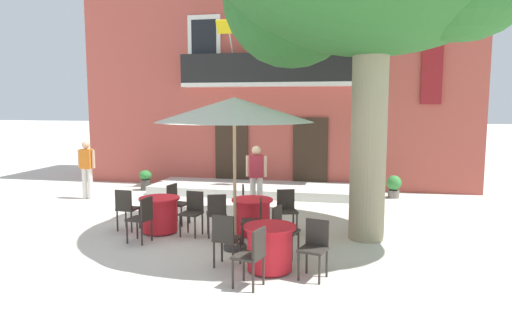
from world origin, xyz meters
The scene contains 23 objects.
ground_plane centered at (0.00, 0.00, 0.00)m, with size 120.00×120.00×0.00m, color beige.
building_facade centered at (0.65, 6.99, 3.75)m, with size 13.00×5.09×7.50m.
entrance_step_platform centered at (0.64, 4.00, 0.12)m, with size 6.95×2.00×0.25m, color silver.
cafe_table_near_tree centered at (1.22, -0.50, 0.39)m, with size 0.86×0.86×0.76m.
cafe_chair_near_tree_0 centered at (1.44, -1.22, 0.53)m, with size 0.47×0.47×0.91m.
cafe_chair_near_tree_1 centered at (1.90, -0.18, 0.53)m, with size 0.51×0.51×0.91m.
cafe_chair_near_tree_2 centered at (0.97, 0.21, 0.53)m, with size 0.49×0.49×0.91m.
cafe_chair_near_tree_3 centered at (0.54, -0.83, 0.53)m, with size 0.51×0.51×0.91m.
cafe_table_middle centered at (-0.74, -0.75, 0.39)m, with size 0.86×0.86×0.76m.
cafe_chair_middle_0 centered at (-1.49, -0.78, 0.53)m, with size 0.42×0.42×0.91m.
cafe_chair_middle_1 centered at (-0.78, -1.50, 0.53)m, with size 0.45×0.45×0.91m.
cafe_chair_middle_2 centered at (0.01, -0.77, 0.53)m, with size 0.45×0.45×0.91m.
cafe_chair_middle_3 centered at (-0.67, 0.00, 0.53)m, with size 0.47×0.47×0.91m.
cafe_table_front centered at (1.95, -2.52, 0.39)m, with size 0.86×0.86×0.76m.
cafe_chair_front_0 centered at (2.05, -1.77, 0.53)m, with size 0.48×0.48×0.91m.
cafe_chair_front_1 centered at (1.20, -2.51, 0.53)m, with size 0.44×0.44×0.91m.
cafe_chair_front_2 centered at (1.83, -3.27, 0.53)m, with size 0.49×0.49×0.91m.
cafe_chair_front_3 centered at (2.69, -2.66, 0.53)m, with size 0.49×0.49×0.91m.
cafe_umbrella centered at (1.12, -1.54, 2.61)m, with size 2.90×2.90×2.85m.
ground_planter_left centered at (-3.18, 3.75, 0.36)m, with size 0.40×0.40×0.64m.
ground_planter_right centered at (4.47, 4.08, 0.37)m, with size 0.42×0.42×0.66m.
pedestrian_near_entrance centered at (0.91, 1.41, 0.96)m, with size 0.53×0.32×1.70m.
pedestrian_mid_plaza centered at (-4.23, 2.15, 0.95)m, with size 0.53×0.22×1.68m.
Camera 1 is at (3.21, -9.71, 2.72)m, focal length 32.29 mm.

